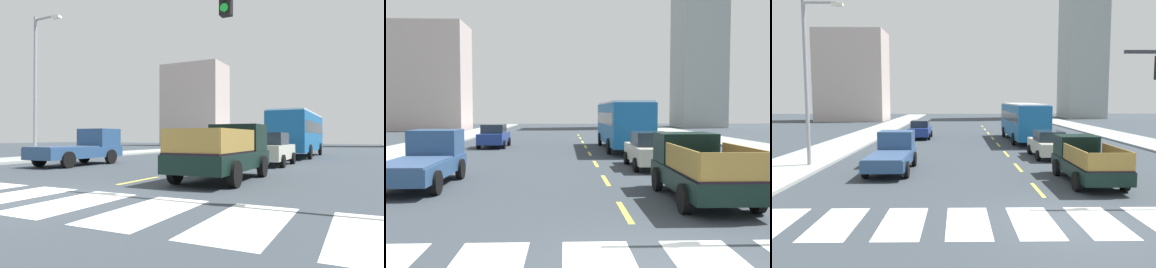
# 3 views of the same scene
# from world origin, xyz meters

# --- Properties ---
(ground_plane) EXTENTS (160.00, 160.00, 0.00)m
(ground_plane) POSITION_xyz_m (0.00, 0.00, 0.00)
(ground_plane) COLOR #333B42
(sidewalk_left) EXTENTS (3.99, 110.00, 0.15)m
(sidewalk_left) POSITION_xyz_m (-12.47, 18.00, 0.07)
(sidewalk_left) COLOR #969C97
(sidewalk_left) RESTS_ON ground
(crosswalk_stripe_4) EXTENTS (1.32, 3.03, 0.01)m
(crosswalk_stripe_4) POSITION_xyz_m (-1.00, 0.00, 0.00)
(crosswalk_stripe_4) COLOR silver
(crosswalk_stripe_4) RESTS_ON ground
(crosswalk_stripe_5) EXTENTS (1.32, 3.03, 0.01)m
(crosswalk_stripe_5) POSITION_xyz_m (1.00, 0.00, 0.00)
(crosswalk_stripe_5) COLOR silver
(crosswalk_stripe_5) RESTS_ON ground
(crosswalk_stripe_6) EXTENTS (1.32, 3.03, 0.01)m
(crosswalk_stripe_6) POSITION_xyz_m (2.99, 0.00, 0.00)
(crosswalk_stripe_6) COLOR silver
(crosswalk_stripe_6) RESTS_ON ground
(crosswalk_stripe_7) EXTENTS (1.32, 3.03, 0.01)m
(crosswalk_stripe_7) POSITION_xyz_m (4.99, 0.00, 0.00)
(crosswalk_stripe_7) COLOR silver
(crosswalk_stripe_7) RESTS_ON ground
(crosswalk_stripe_8) EXTENTS (1.32, 3.03, 0.01)m
(crosswalk_stripe_8) POSITION_xyz_m (6.98, 0.00, 0.00)
(crosswalk_stripe_8) COLOR silver
(crosswalk_stripe_8) RESTS_ON ground
(lane_dash_0) EXTENTS (0.16, 2.40, 0.01)m
(lane_dash_0) POSITION_xyz_m (0.00, 4.00, 0.00)
(lane_dash_0) COLOR yellow
(lane_dash_0) RESTS_ON ground
(lane_dash_1) EXTENTS (0.16, 2.40, 0.01)m
(lane_dash_1) POSITION_xyz_m (0.00, 9.00, 0.00)
(lane_dash_1) COLOR yellow
(lane_dash_1) RESTS_ON ground
(lane_dash_2) EXTENTS (0.16, 2.40, 0.01)m
(lane_dash_2) POSITION_xyz_m (0.00, 14.00, 0.00)
(lane_dash_2) COLOR yellow
(lane_dash_2) RESTS_ON ground
(lane_dash_3) EXTENTS (0.16, 2.40, 0.01)m
(lane_dash_3) POSITION_xyz_m (0.00, 19.00, 0.00)
(lane_dash_3) COLOR yellow
(lane_dash_3) RESTS_ON ground
(lane_dash_4) EXTENTS (0.16, 2.40, 0.01)m
(lane_dash_4) POSITION_xyz_m (0.00, 24.00, 0.00)
(lane_dash_4) COLOR yellow
(lane_dash_4) RESTS_ON ground
(lane_dash_5) EXTENTS (0.16, 2.40, 0.01)m
(lane_dash_5) POSITION_xyz_m (0.00, 29.00, 0.00)
(lane_dash_5) COLOR yellow
(lane_dash_5) RESTS_ON ground
(lane_dash_6) EXTENTS (0.16, 2.40, 0.01)m
(lane_dash_6) POSITION_xyz_m (0.00, 34.00, 0.00)
(lane_dash_6) COLOR yellow
(lane_dash_6) RESTS_ON ground
(lane_dash_7) EXTENTS (0.16, 2.40, 0.01)m
(lane_dash_7) POSITION_xyz_m (0.00, 39.00, 0.00)
(lane_dash_7) COLOR yellow
(lane_dash_7) RESTS_ON ground
(pickup_stakebed) EXTENTS (2.18, 5.20, 1.96)m
(pickup_stakebed) POSITION_xyz_m (2.52, 5.75, 0.94)
(pickup_stakebed) COLOR black
(pickup_stakebed) RESTS_ON ground
(pickup_dark) EXTENTS (2.18, 5.20, 1.96)m
(pickup_dark) POSITION_xyz_m (-6.72, 8.48, 0.92)
(pickup_dark) COLOR navy
(pickup_dark) RESTS_ON ground
(city_bus) EXTENTS (2.72, 10.80, 3.32)m
(city_bus) POSITION_xyz_m (2.43, 21.59, 1.95)
(city_bus) COLOR #165A98
(city_bus) RESTS_ON ground
(sedan_near_right) EXTENTS (2.02, 4.40, 1.72)m
(sedan_near_right) POSITION_xyz_m (2.47, 12.47, 0.86)
(sedan_near_right) COLOR beige
(sedan_near_right) RESTS_ON ground
(sedan_mid) EXTENTS (2.02, 4.40, 1.72)m
(sedan_mid) POSITION_xyz_m (-6.82, 23.83, 0.86)
(sedan_mid) COLOR navy
(sedan_mid) RESTS_ON ground
(streetlight_left) EXTENTS (2.20, 0.28, 9.00)m
(streetlight_left) POSITION_xyz_m (-11.29, 9.23, 4.97)
(streetlight_left) COLOR gray
(streetlight_left) RESTS_ON ground
(block_mid_left) EXTENTS (11.07, 7.07, 14.86)m
(block_mid_left) POSITION_xyz_m (-20.90, 51.95, 7.43)
(block_mid_left) COLOR #BBAAA5
(block_mid_left) RESTS_ON ground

